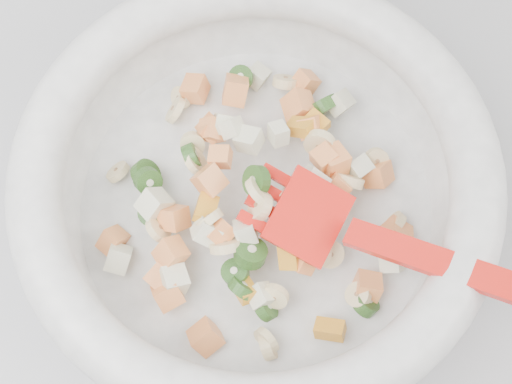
# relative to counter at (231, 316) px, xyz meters

# --- Properties ---
(counter) EXTENTS (2.00, 0.60, 0.90)m
(counter) POSITION_rel_counter_xyz_m (0.00, 0.00, 0.00)
(counter) COLOR #A8A9AE
(counter) RESTS_ON ground
(mixing_bowl) EXTENTS (0.49, 0.41, 0.14)m
(mixing_bowl) POSITION_rel_counter_xyz_m (0.04, 0.01, 0.51)
(mixing_bowl) COLOR white
(mixing_bowl) RESTS_ON counter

